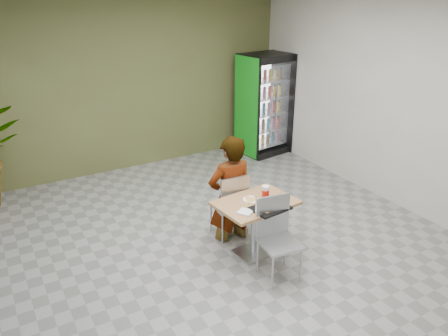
# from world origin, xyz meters

# --- Properties ---
(ground) EXTENTS (7.00, 7.00, 0.00)m
(ground) POSITION_xyz_m (0.00, 0.00, 0.00)
(ground) COLOR gray
(ground) RESTS_ON ground
(room_envelope) EXTENTS (6.00, 7.00, 3.20)m
(room_envelope) POSITION_xyz_m (0.00, 0.00, 1.60)
(room_envelope) COLOR beige
(room_envelope) RESTS_ON ground
(dining_table) EXTENTS (1.01, 0.76, 0.75)m
(dining_table) POSITION_xyz_m (0.29, -0.10, 0.54)
(dining_table) COLOR #A18345
(dining_table) RESTS_ON ground
(chair_far) EXTENTS (0.44, 0.44, 0.94)m
(chair_far) POSITION_xyz_m (0.24, 0.38, 0.55)
(chair_far) COLOR #ABADB0
(chair_far) RESTS_ON ground
(chair_near) EXTENTS (0.49, 0.49, 0.98)m
(chair_near) POSITION_xyz_m (0.28, -0.55, 0.57)
(chair_near) COLOR #ABADB0
(chair_near) RESTS_ON ground
(seated_woman) EXTENTS (0.67, 0.45, 1.75)m
(seated_woman) POSITION_xyz_m (0.25, 0.43, 0.57)
(seated_woman) COLOR black
(seated_woman) RESTS_ON ground
(pizza_plate) EXTENTS (0.28, 0.21, 0.03)m
(pizza_plate) POSITION_xyz_m (0.27, -0.04, 0.77)
(pizza_plate) COLOR white
(pizza_plate) RESTS_ON dining_table
(soda_cup) EXTENTS (0.09, 0.09, 0.17)m
(soda_cup) POSITION_xyz_m (0.45, -0.08, 0.83)
(soda_cup) COLOR white
(soda_cup) RESTS_ON dining_table
(napkin_stack) EXTENTS (0.22, 0.22, 0.02)m
(napkin_stack) POSITION_xyz_m (0.03, -0.28, 0.76)
(napkin_stack) COLOR white
(napkin_stack) RESTS_ON dining_table
(cafeteria_tray) EXTENTS (0.47, 0.36, 0.02)m
(cafeteria_tray) POSITION_xyz_m (0.34, -0.35, 0.76)
(cafeteria_tray) COLOR black
(cafeteria_tray) RESTS_ON dining_table
(beverage_fridge) EXTENTS (1.00, 0.81, 1.99)m
(beverage_fridge) POSITION_xyz_m (2.53, 2.91, 1.00)
(beverage_fridge) COLOR black
(beverage_fridge) RESTS_ON ground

